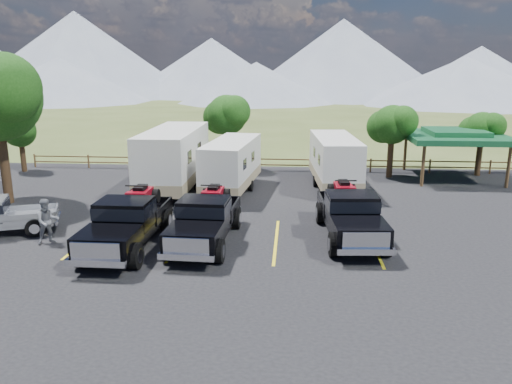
# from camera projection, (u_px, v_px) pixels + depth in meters

# --- Properties ---
(ground) EXTENTS (320.00, 320.00, 0.00)m
(ground) POSITION_uv_depth(u_px,v_px,m) (214.00, 280.00, 17.16)
(ground) COLOR #405022
(ground) RESTS_ON ground
(asphalt_lot) EXTENTS (44.00, 34.00, 0.04)m
(asphalt_lot) POSITION_uv_depth(u_px,v_px,m) (226.00, 248.00, 20.05)
(asphalt_lot) COLOR black
(asphalt_lot) RESTS_ON ground
(stall_lines) EXTENTS (12.12, 5.50, 0.01)m
(stall_lines) POSITION_uv_depth(u_px,v_px,m) (229.00, 240.00, 21.01)
(stall_lines) COLOR yellow
(stall_lines) RESTS_ON asphalt_lot
(tree_ne_a) EXTENTS (3.11, 2.92, 4.76)m
(tree_ne_a) POSITION_uv_depth(u_px,v_px,m) (392.00, 125.00, 32.11)
(tree_ne_a) COLOR black
(tree_ne_a) RESTS_ON ground
(tree_ne_b) EXTENTS (2.77, 2.59, 4.27)m
(tree_ne_b) POSITION_uv_depth(u_px,v_px,m) (481.00, 129.00, 32.73)
(tree_ne_b) COLOR black
(tree_ne_b) RESTS_ON ground
(tree_north) EXTENTS (3.46, 3.24, 5.25)m
(tree_north) POSITION_uv_depth(u_px,v_px,m) (227.00, 115.00, 34.75)
(tree_north) COLOR black
(tree_north) RESTS_ON ground
(tree_nw_small) EXTENTS (2.59, 2.43, 3.85)m
(tree_nw_small) POSITION_uv_depth(u_px,v_px,m) (20.00, 132.00, 34.09)
(tree_nw_small) COLOR black
(tree_nw_small) RESTS_ON ground
(rail_fence) EXTENTS (36.12, 0.12, 1.00)m
(rail_fence) POSITION_uv_depth(u_px,v_px,m) (284.00, 163.00, 34.75)
(rail_fence) COLOR brown
(rail_fence) RESTS_ON ground
(pavilion) EXTENTS (6.20, 6.20, 3.22)m
(pavilion) POSITION_uv_depth(u_px,v_px,m) (455.00, 136.00, 31.97)
(pavilion) COLOR brown
(pavilion) RESTS_ON ground
(mountain_range) EXTENTS (209.00, 71.00, 20.00)m
(mountain_range) POSITION_uv_depth(u_px,v_px,m) (251.00, 63.00, 118.26)
(mountain_range) COLOR gray
(mountain_range) RESTS_ON ground
(rig_left) EXTENTS (2.41, 6.69, 2.23)m
(rig_left) POSITION_uv_depth(u_px,v_px,m) (128.00, 221.00, 20.04)
(rig_left) COLOR black
(rig_left) RESTS_ON asphalt_lot
(rig_center) EXTENTS (2.49, 6.49, 2.14)m
(rig_center) POSITION_uv_depth(u_px,v_px,m) (206.00, 218.00, 20.52)
(rig_center) COLOR black
(rig_center) RESTS_ON asphalt_lot
(rig_right) EXTENTS (2.69, 6.74, 2.21)m
(rig_right) POSITION_uv_depth(u_px,v_px,m) (350.00, 213.00, 21.10)
(rig_right) COLOR black
(rig_right) RESTS_ON asphalt_lot
(trailer_left) EXTENTS (2.78, 10.34, 3.60)m
(trailer_left) POSITION_uv_depth(u_px,v_px,m) (174.00, 159.00, 28.88)
(trailer_left) COLOR silver
(trailer_left) RESTS_ON asphalt_lot
(trailer_center) EXTENTS (2.92, 8.64, 2.99)m
(trailer_center) POSITION_uv_depth(u_px,v_px,m) (232.00, 165.00, 28.74)
(trailer_center) COLOR silver
(trailer_center) RESTS_ON asphalt_lot
(trailer_right) EXTENTS (2.77, 8.86, 3.07)m
(trailer_right) POSITION_uv_depth(u_px,v_px,m) (335.00, 161.00, 29.65)
(trailer_right) COLOR silver
(trailer_right) RESTS_ON asphalt_lot
(person_a) EXTENTS (0.77, 0.65, 1.81)m
(person_a) POSITION_uv_depth(u_px,v_px,m) (102.00, 226.00, 19.86)
(person_a) COLOR silver
(person_a) RESTS_ON asphalt_lot
(person_b) EXTENTS (1.16, 1.12, 1.89)m
(person_b) POSITION_uv_depth(u_px,v_px,m) (47.00, 221.00, 20.37)
(person_b) COLOR slate
(person_b) RESTS_ON asphalt_lot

